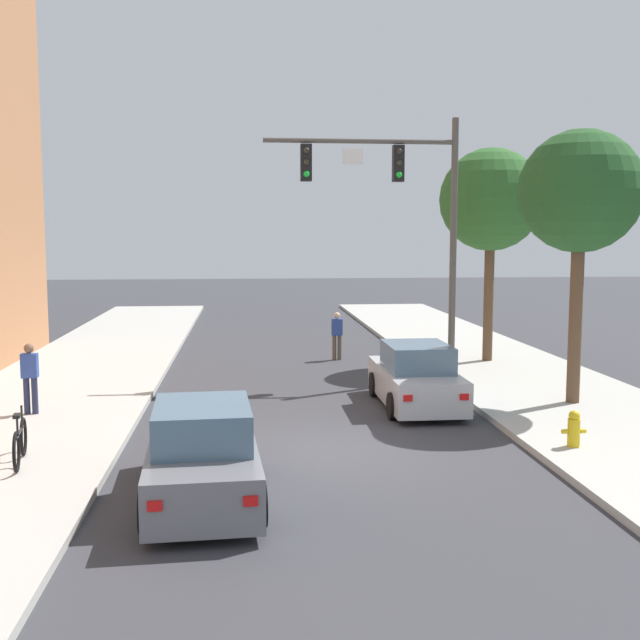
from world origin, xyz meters
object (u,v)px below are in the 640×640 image
(pedestrian_sidewalk_left_walker, at_px, (30,375))
(bicycle_leaning, at_px, (20,442))
(traffic_signal_mast, at_px, (402,199))
(fire_hydrant, at_px, (574,429))
(car_lead_silver, at_px, (416,378))
(street_tree_nearest, at_px, (580,193))
(street_tree_second, at_px, (491,201))
(car_following_grey, at_px, (203,456))
(pedestrian_crossing_road, at_px, (337,333))

(pedestrian_sidewalk_left_walker, height_order, bicycle_leaning, pedestrian_sidewalk_left_walker)
(traffic_signal_mast, distance_m, fire_hydrant, 9.65)
(traffic_signal_mast, bearing_deg, car_lead_silver, -95.62)
(street_tree_nearest, relative_size, street_tree_second, 0.96)
(car_lead_silver, distance_m, bicycle_leaning, 9.41)
(traffic_signal_mast, height_order, car_following_grey, traffic_signal_mast)
(pedestrian_crossing_road, xyz_separation_m, fire_hydrant, (3.26, -11.70, -0.41))
(car_lead_silver, relative_size, bicycle_leaning, 2.42)
(street_tree_second, bearing_deg, pedestrian_crossing_road, 162.91)
(fire_hydrant, relative_size, street_tree_second, 0.10)
(pedestrian_crossing_road, bearing_deg, fire_hydrant, -74.44)
(pedestrian_crossing_road, distance_m, street_tree_nearest, 10.25)
(traffic_signal_mast, relative_size, car_following_grey, 1.74)
(car_lead_silver, relative_size, fire_hydrant, 5.89)
(fire_hydrant, bearing_deg, car_following_grey, -164.74)
(car_following_grey, relative_size, street_tree_nearest, 0.65)
(pedestrian_sidewalk_left_walker, relative_size, street_tree_second, 0.24)
(traffic_signal_mast, bearing_deg, pedestrian_crossing_road, 112.64)
(pedestrian_sidewalk_left_walker, xyz_separation_m, pedestrian_crossing_road, (8.06, 7.84, -0.15))
(traffic_signal_mast, distance_m, pedestrian_crossing_road, 5.81)
(car_following_grey, xyz_separation_m, pedestrian_crossing_road, (3.81, 13.63, 0.19))
(car_lead_silver, relative_size, pedestrian_crossing_road, 2.59)
(car_lead_silver, xyz_separation_m, pedestrian_crossing_road, (-1.09, 7.34, 0.19))
(car_lead_silver, height_order, fire_hydrant, car_lead_silver)
(traffic_signal_mast, distance_m, car_lead_silver, 5.97)
(car_lead_silver, xyz_separation_m, fire_hydrant, (2.16, -4.36, -0.22))
(street_tree_nearest, bearing_deg, pedestrian_sidewalk_left_walker, 179.88)
(pedestrian_crossing_road, xyz_separation_m, street_tree_second, (4.81, -1.48, 4.45))
(car_following_grey, bearing_deg, street_tree_second, 54.62)
(traffic_signal_mast, distance_m, car_following_grey, 12.29)
(car_following_grey, relative_size, fire_hydrant, 6.00)
(fire_hydrant, bearing_deg, pedestrian_sidewalk_left_walker, 161.18)
(pedestrian_crossing_road, distance_m, bicycle_leaning, 13.82)
(pedestrian_crossing_road, distance_m, street_tree_second, 6.72)
(car_following_grey, distance_m, street_tree_second, 15.60)
(bicycle_leaning, distance_m, street_tree_nearest, 13.58)
(car_lead_silver, distance_m, street_tree_nearest, 5.97)
(car_following_grey, distance_m, pedestrian_crossing_road, 14.15)
(car_following_grey, distance_m, pedestrian_sidewalk_left_walker, 7.19)
(pedestrian_crossing_road, bearing_deg, street_tree_second, -17.09)
(pedestrian_crossing_road, height_order, street_tree_nearest, street_tree_nearest)
(fire_hydrant, distance_m, street_tree_second, 11.42)
(fire_hydrant, bearing_deg, street_tree_nearest, 66.43)
(car_following_grey, xyz_separation_m, bicycle_leaning, (-3.37, 1.82, -0.18))
(pedestrian_sidewalk_left_walker, distance_m, street_tree_second, 14.99)
(fire_hydrant, xyz_separation_m, street_tree_nearest, (1.67, 3.83, 4.75))
(street_tree_nearest, bearing_deg, fire_hydrant, -113.57)
(bicycle_leaning, distance_m, fire_hydrant, 10.44)
(street_tree_nearest, distance_m, street_tree_second, 6.39)
(fire_hydrant, height_order, street_tree_second, street_tree_second)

